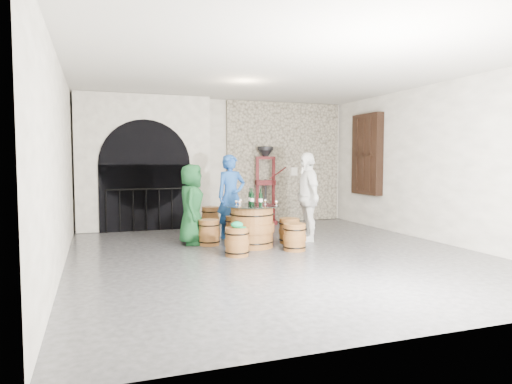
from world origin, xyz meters
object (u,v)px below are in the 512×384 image
object	(u,v)px
side_barrel	(210,219)
barrel_stool_right	(289,231)
barrel_table	(252,226)
person_white	(307,197)
person_blue	(231,196)
barrel_stool_left	(209,233)
corking_press	(266,179)
barrel_stool_near_left	(237,242)
wine_bottle_left	(252,198)
person_green	(192,204)
wine_bottle_center	(261,199)
barrel_stool_far	(235,228)
wine_bottle_right	(250,198)
barrel_stool_near_right	(295,237)

from	to	relation	value
side_barrel	barrel_stool_right	bearing A→B (deg)	-61.26
barrel_table	person_white	size ratio (longest dim) A/B	0.57
person_blue	barrel_stool_left	bearing A→B (deg)	-143.88
person_white	corking_press	size ratio (longest dim) A/B	0.91
barrel_stool_right	person_blue	xyz separation A→B (m)	(-0.93, 0.95, 0.64)
barrel_table	barrel_stool_near_left	xyz separation A→B (m)	(-0.51, -0.69, -0.15)
person_blue	barrel_table	bearing A→B (deg)	-94.40
barrel_table	barrel_stool_left	size ratio (longest dim) A/B	2.09
wine_bottle_left	corking_press	xyz separation A→B (m)	(1.34, 2.84, 0.23)
barrel_stool_right	person_green	bearing A→B (deg)	164.85
wine_bottle_center	person_green	bearing A→B (deg)	146.28
barrel_stool_far	wine_bottle_left	xyz separation A→B (m)	(0.08, -0.83, 0.68)
person_green	wine_bottle_right	distance (m)	1.16
barrel_table	person_white	distance (m)	1.39
barrel_stool_far	wine_bottle_center	size ratio (longest dim) A/B	1.53
barrel_stool_left	corking_press	distance (m)	3.31
wine_bottle_right	side_barrel	distance (m)	2.13
person_white	wine_bottle_center	size ratio (longest dim) A/B	5.58
barrel_stool_far	person_blue	distance (m)	0.69
person_blue	corking_press	world-z (taller)	corking_press
corking_press	barrel_stool_near_right	bearing A→B (deg)	-91.02
wine_bottle_center	side_barrel	size ratio (longest dim) A/B	0.57
barrel_table	wine_bottle_right	bearing A→B (deg)	80.76
barrel_table	side_barrel	size ratio (longest dim) A/B	1.83
barrel_stool_near_right	wine_bottle_left	size ratio (longest dim) A/B	1.53
barrel_stool_far	barrel_stool_near_right	bearing A→B (deg)	-64.31
barrel_stool_left	person_blue	xyz separation A→B (m)	(0.64, 0.64, 0.64)
wine_bottle_center	wine_bottle_right	bearing A→B (deg)	108.85
wine_bottle_center	corking_press	distance (m)	3.23
wine_bottle_center	person_white	bearing A→B (deg)	16.82
person_white	wine_bottle_left	world-z (taller)	person_white
barrel_stool_right	barrel_stool_near_right	xyz separation A→B (m)	(-0.22, -0.74, 0.00)
barrel_stool_far	wine_bottle_right	size ratio (longest dim) A/B	1.53
barrel_table	wine_bottle_left	world-z (taller)	wine_bottle_left
wine_bottle_center	barrel_stool_left	bearing A→B (deg)	145.93
barrel_stool_right	person_white	bearing A→B (deg)	10.14
barrel_stool_far	wine_bottle_right	distance (m)	0.96
barrel_table	corking_press	distance (m)	3.26
wine_bottle_center	side_barrel	distance (m)	2.43
barrel_stool_near_left	wine_bottle_center	world-z (taller)	wine_bottle_center
barrel_stool_near_right	person_white	size ratio (longest dim) A/B	0.27
wine_bottle_center	barrel_table	bearing A→B (deg)	139.47
barrel_stool_left	side_barrel	distance (m)	1.79
person_green	wine_bottle_center	size ratio (longest dim) A/B	4.85
barrel_stool_left	barrel_stool_right	bearing A→B (deg)	-11.29
person_green	side_barrel	distance (m)	1.78
barrel_stool_far	barrel_stool_right	size ratio (longest dim) A/B	1.00
barrel_stool_right	barrel_stool_near_left	xyz separation A→B (m)	(-1.36, -0.84, 0.00)
barrel_table	side_barrel	xyz separation A→B (m)	(-0.27, 2.19, -0.11)
person_green	wine_bottle_right	size ratio (longest dim) A/B	4.85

